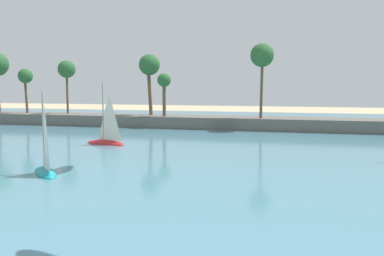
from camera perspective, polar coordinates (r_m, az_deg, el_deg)
name	(u,v)px	position (r m, az deg, el deg)	size (l,w,h in m)	color
sea	(247,133)	(57.78, 7.35, -0.72)	(220.00, 91.07, 0.06)	teal
palm_headland	(250,111)	(62.99, 7.81, 2.27)	(106.76, 6.06, 12.51)	#605B54
sailboat_near_shore	(46,166)	(32.93, -18.98, -4.83)	(4.03, 4.12, 6.43)	teal
sailboat_mid_bay	(106,138)	(47.52, -11.38, -1.37)	(5.11, 2.46, 7.13)	red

